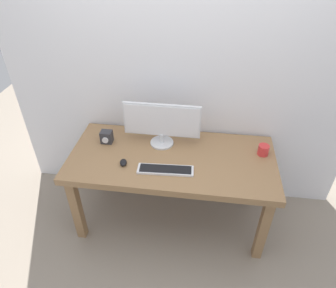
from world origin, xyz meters
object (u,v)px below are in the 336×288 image
Objects in this scene: desk at (172,164)px; monitor at (162,123)px; audio_controller at (107,137)px; keyboard_primary at (165,170)px; coffee_mug at (263,150)px; mouse at (123,162)px.

monitor is (-0.10, 0.17, 0.28)m from desk.
audio_controller is (-0.56, 0.12, 0.14)m from desk.
monitor is 0.40m from keyboard_primary.
coffee_mug reaches higher than desk.
monitor is 0.44m from mouse.
audio_controller is at bearing 151.38° from keyboard_primary.
coffee_mug is (0.71, 0.13, 0.13)m from desk.
monitor is 0.48m from audio_controller.
mouse is 1.10m from coffee_mug.
mouse is 0.95× the size of coffee_mug.
desk is at bearing -58.38° from monitor.
desk is 19.99× the size of mouse.
desk is 0.40m from mouse.
monitor is at bearing 39.19° from mouse.
keyboard_primary is at bearing -77.21° from monitor.
keyboard_primary is at bearing -98.67° from desk.
coffee_mug is (1.07, 0.27, 0.03)m from mouse.
coffee_mug is at bearing 22.19° from keyboard_primary.
keyboard_primary is at bearing -17.50° from mouse.
monitor is 7.63× the size of mouse.
mouse reaches higher than keyboard_primary.
mouse reaches higher than desk.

